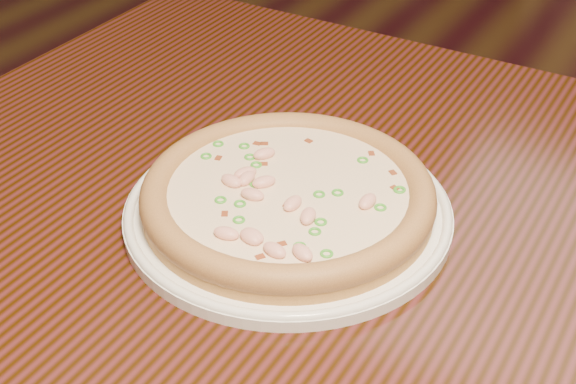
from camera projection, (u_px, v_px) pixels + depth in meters
The scene contains 3 objects.
hero_table at pixel (411, 303), 0.83m from camera, with size 1.20×0.80×0.75m.
plate at pixel (288, 210), 0.79m from camera, with size 0.32×0.32×0.02m.
pizza at pixel (288, 195), 0.78m from camera, with size 0.29×0.29×0.03m.
Camera 1 is at (0.12, -0.86, 1.22)m, focal length 50.00 mm.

